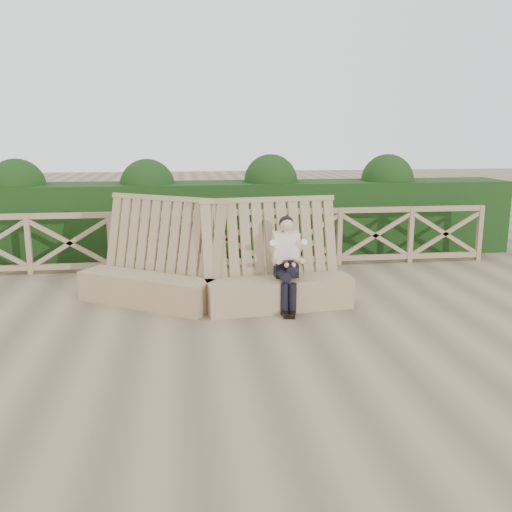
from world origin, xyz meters
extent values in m
plane|color=brown|center=(0.00, 0.00, 0.00)|extent=(60.00, 60.00, 0.00)
cube|color=#937B54|center=(-1.40, 1.33, 0.23)|extent=(2.03, 1.58, 0.45)
cube|color=#937B54|center=(-1.25, 1.56, 0.80)|extent=(2.00, 1.53, 1.57)
cube|color=#937B54|center=(0.52, 0.87, 0.23)|extent=(2.15, 0.74, 0.45)
cube|color=#937B54|center=(0.49, 1.14, 0.80)|extent=(2.14, 0.69, 1.57)
cube|color=black|center=(0.64, 0.98, 0.55)|extent=(0.33, 0.24, 0.20)
cube|color=#F1DBC6|center=(0.64, 1.02, 0.87)|extent=(0.37, 0.27, 0.48)
sphere|color=tan|center=(0.64, 0.98, 1.22)|extent=(0.19, 0.19, 0.19)
sphere|color=black|center=(0.64, 1.01, 1.24)|extent=(0.21, 0.21, 0.21)
cylinder|color=black|center=(0.56, 0.78, 0.53)|extent=(0.14, 0.42, 0.14)
cylinder|color=black|center=(0.70, 0.80, 0.60)|extent=(0.14, 0.43, 0.15)
cylinder|color=black|center=(0.55, 0.58, 0.23)|extent=(0.11, 0.11, 0.45)
cylinder|color=black|center=(0.66, 0.56, 0.23)|extent=(0.11, 0.11, 0.45)
cube|color=black|center=(0.54, 0.50, 0.04)|extent=(0.08, 0.22, 0.07)
cube|color=black|center=(0.64, 0.48, 0.04)|extent=(0.08, 0.22, 0.07)
cube|color=black|center=(0.66, 0.81, 0.65)|extent=(0.20, 0.12, 0.13)
cube|color=black|center=(0.64, 0.66, 0.70)|extent=(0.06, 0.08, 0.11)
cube|color=#977858|center=(0.00, 3.50, 1.05)|extent=(10.10, 0.07, 0.10)
cube|color=#977858|center=(0.00, 3.50, 0.12)|extent=(10.10, 0.07, 0.10)
cube|color=black|center=(0.00, 4.70, 0.75)|extent=(12.00, 1.20, 1.50)
camera|label=1|loc=(-0.87, -6.93, 2.53)|focal=40.00mm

